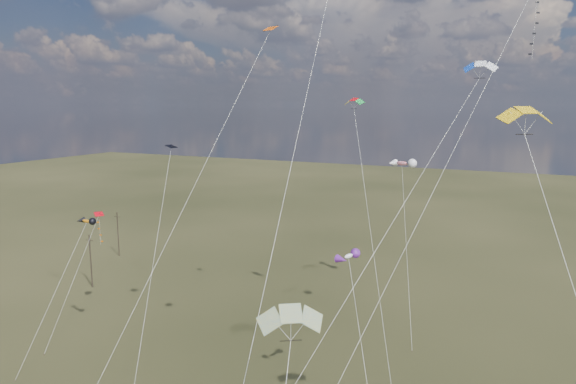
% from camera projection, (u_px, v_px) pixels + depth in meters
% --- Properties ---
extents(utility_pole_near, '(1.40, 0.20, 8.00)m').
position_uv_depth(utility_pole_near, '(91.00, 261.00, 75.73)').
color(utility_pole_near, black).
rests_on(utility_pole_near, ground).
extents(utility_pole_far, '(1.40, 0.20, 8.00)m').
position_uv_depth(utility_pole_far, '(118.00, 234.00, 91.58)').
color(utility_pole_far, black).
rests_on(utility_pole_far, ground).
extents(diamond_black_high, '(13.90, 21.32, 36.84)m').
position_uv_depth(diamond_black_high, '(521.00, 43.00, 39.97)').
color(diamond_black_high, black).
rests_on(diamond_black_high, ground).
extents(diamond_black_mid, '(7.42, 16.54, 22.64)m').
position_uv_depth(diamond_black_mid, '(162.00, 207.00, 50.72)').
color(diamond_black_mid, black).
rests_on(diamond_black_mid, ground).
extents(diamond_red_low, '(1.30, 9.46, 14.18)m').
position_uv_depth(diamond_red_low, '(97.00, 234.00, 60.98)').
color(diamond_red_low, red).
rests_on(diamond_red_low, ground).
extents(diamond_orange_center, '(11.24, 14.90, 32.76)m').
position_uv_depth(diamond_orange_center, '(207.00, 158.00, 38.27)').
color(diamond_orange_center, '#D9520A').
rests_on(diamond_orange_center, ground).
extents(parafoil_yellow, '(11.13, 12.86, 27.17)m').
position_uv_depth(parafoil_yellow, '(527.00, 112.00, 26.37)').
color(parafoil_yellow, gold).
rests_on(parafoil_yellow, ground).
extents(parafoil_blue_white, '(14.46, 18.03, 30.54)m').
position_uv_depth(parafoil_blue_white, '(479.00, 66.00, 39.31)').
color(parafoil_blue_white, blue).
rests_on(parafoil_blue_white, ground).
extents(parafoil_striped, '(5.22, 14.54, 18.04)m').
position_uv_depth(parafoil_striped, '(291.00, 314.00, 23.62)').
color(parafoil_striped, yellow).
rests_on(parafoil_striped, ground).
extents(parafoil_tricolor, '(10.30, 14.99, 27.95)m').
position_uv_depth(parafoil_tricolor, '(354.00, 101.00, 56.85)').
color(parafoil_tricolor, gold).
rests_on(parafoil_tricolor, ground).
extents(novelty_orange_black, '(3.26, 9.13, 15.04)m').
position_uv_depth(novelty_orange_black, '(86.00, 222.00, 54.63)').
color(novelty_orange_black, '#CB730D').
rests_on(novelty_orange_black, ground).
extents(novelty_white_purple, '(6.84, 10.41, 14.94)m').
position_uv_depth(novelty_white_purple, '(349.00, 257.00, 42.19)').
color(novelty_white_purple, white).
rests_on(novelty_white_purple, ground).
extents(novelty_redwhite_stripe, '(7.32, 16.60, 19.74)m').
position_uv_depth(novelty_redwhite_stripe, '(402.00, 164.00, 68.95)').
color(novelty_redwhite_stripe, red).
rests_on(novelty_redwhite_stripe, ground).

